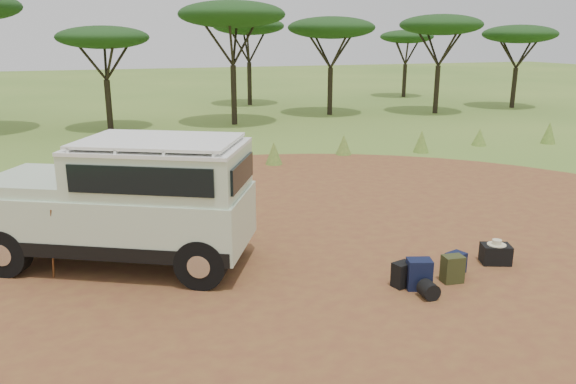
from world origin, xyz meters
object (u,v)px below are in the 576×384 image
object	(u,v)px
walking_staff	(52,245)
backpack_navy	(419,274)
hard_case	(496,254)
backpack_black	(402,275)
duffel_navy	(456,263)
backpack_olive	(452,269)
safari_vehicle	(127,205)

from	to	relation	value
walking_staff	backpack_navy	distance (m)	6.61
backpack_navy	hard_case	xyz separation A→B (m)	(2.06, 0.49, -0.08)
backpack_black	hard_case	world-z (taller)	backpack_black
duffel_navy	hard_case	distance (m)	1.03
backpack_olive	backpack_black	bearing A→B (deg)	178.06
backpack_navy	hard_case	bearing A→B (deg)	31.45
safari_vehicle	duffel_navy	size ratio (longest dim) A/B	13.65
backpack_black	backpack_navy	size ratio (longest dim) A/B	0.82
backpack_black	backpack_olive	bearing A→B (deg)	-22.58
backpack_olive	hard_case	size ratio (longest dim) A/B	0.93
safari_vehicle	backpack_olive	distance (m)	6.21
safari_vehicle	backpack_navy	xyz separation A→B (m)	(4.70, -2.91, -0.93)
walking_staff	backpack_olive	xyz separation A→B (m)	(6.80, -2.54, -0.44)
walking_staff	duffel_navy	distance (m)	7.46
backpack_black	duffel_navy	xyz separation A→B (m)	(1.27, 0.19, -0.03)
backpack_olive	walking_staff	bearing A→B (deg)	165.89
backpack_navy	safari_vehicle	bearing A→B (deg)	166.32
backpack_black	backpack_navy	xyz separation A→B (m)	(0.23, -0.18, 0.05)
walking_staff	hard_case	world-z (taller)	walking_staff
walking_staff	hard_case	distance (m)	8.41
safari_vehicle	backpack_black	xyz separation A→B (m)	(4.47, -2.74, -0.98)
safari_vehicle	backpack_olive	size ratio (longest dim) A/B	10.69
safari_vehicle	walking_staff	size ratio (longest dim) A/B	3.90
backpack_black	backpack_olive	world-z (taller)	backpack_olive
safari_vehicle	backpack_black	bearing A→B (deg)	-3.52
walking_staff	backpack_black	world-z (taller)	walking_staff
duffel_navy	hard_case	xyz separation A→B (m)	(1.02, 0.12, -0.01)
backpack_olive	duffel_navy	distance (m)	0.45
walking_staff	hard_case	bearing A→B (deg)	-40.40
backpack_navy	duffel_navy	size ratio (longest dim) A/B	1.39
backpack_black	hard_case	size ratio (longest dim) A/B	0.84
duffel_navy	backpack_black	bearing A→B (deg)	171.50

